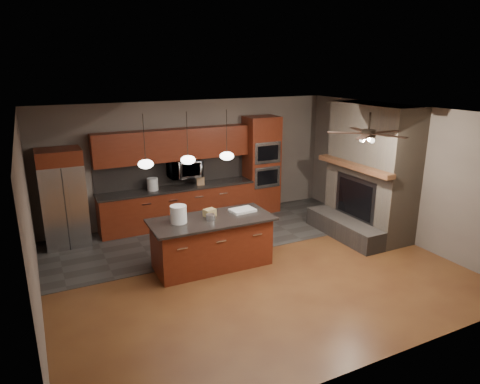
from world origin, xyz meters
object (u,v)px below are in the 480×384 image
paint_can (210,217)px  counter_box (200,181)px  oven_tower (261,165)px  cardboard_box (210,213)px  counter_bucket (153,184)px  kitchen_island (212,242)px  microwave (184,169)px  refrigerator (63,198)px  white_bucket (178,214)px  paint_tray (243,210)px

paint_can → counter_box: 2.44m
oven_tower → cardboard_box: 3.15m
cardboard_box → counter_bucket: (-0.46, 2.17, 0.05)m
kitchen_island → paint_can: size_ratio=13.81×
microwave → cardboard_box: bearing=-97.9°
paint_can → counter_box: size_ratio=0.85×
refrigerator → white_bucket: refrigerator is taller
microwave → counter_box: 0.47m
cardboard_box → counter_bucket: bearing=86.9°
oven_tower → refrigerator: oven_tower is taller
white_bucket → counter_bucket: bearing=86.0°
paint_can → paint_tray: size_ratio=0.36×
microwave → paint_can: (-0.38, -2.43, -0.33)m
refrigerator → counter_bucket: refrigerator is taller
refrigerator → white_bucket: bearing=-52.0°
refrigerator → paint_can: (2.23, -2.30, -0.02)m
paint_tray → cardboard_box: cardboard_box is taller
counter_bucket → microwave: bearing=3.7°
refrigerator → paint_tray: size_ratio=4.42×
white_bucket → paint_tray: white_bucket is taller
oven_tower → cardboard_box: bearing=-136.5°
counter_box → cardboard_box: bearing=-92.2°
oven_tower → kitchen_island: oven_tower is taller
kitchen_island → cardboard_box: size_ratio=10.76×
paint_tray → kitchen_island: bearing=-175.4°
refrigerator → counter_box: (2.96, 0.03, -0.00)m
counter_box → paint_tray: bearing=-75.1°
microwave → white_bucket: 2.49m
kitchen_island → counter_box: (0.68, 2.27, 0.53)m
paint_tray → cardboard_box: bearing=172.3°
oven_tower → kitchen_island: 3.34m
counter_bucket → counter_box: 1.11m
oven_tower → refrigerator: (-4.59, -0.07, -0.20)m
oven_tower → cardboard_box: oven_tower is taller
kitchen_island → cardboard_box: bearing=80.5°
paint_tray → counter_box: 2.16m
paint_tray → paint_can: bearing=-171.2°
paint_can → counter_box: bearing=72.8°
kitchen_island → paint_can: bearing=-125.0°
paint_tray → refrigerator: bearing=139.7°
microwave → counter_bucket: (-0.76, -0.05, -0.26)m
refrigerator → cardboard_box: (2.31, -2.09, -0.01)m
oven_tower → cardboard_box: (-2.28, -2.16, -0.21)m
microwave → counter_bucket: 0.81m
refrigerator → paint_can: bearing=-45.8°
refrigerator → paint_tray: (2.96, -2.13, -0.05)m
refrigerator → counter_box: 2.96m
paint_tray → counter_bucket: size_ratio=1.65×
microwave → paint_can: microwave is taller
paint_can → counter_box: (0.72, 2.33, 0.02)m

